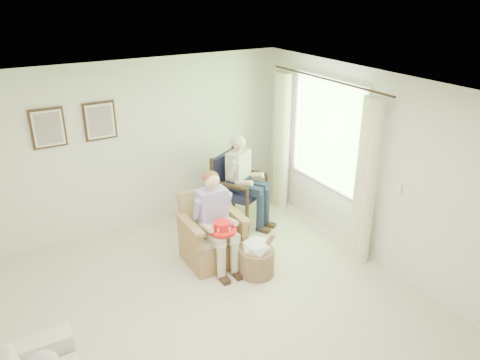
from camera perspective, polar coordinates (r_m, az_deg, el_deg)
The scene contains 15 objects.
floor at distance 5.63m, azimuth -2.57°, elevation -16.85°, with size 5.50×5.50×0.00m, color beige.
back_wall at distance 7.26m, azimuth -12.91°, elevation 3.95°, with size 5.00×0.04×2.60m, color silver.
right_wall at distance 6.32m, azimuth 17.69°, elevation 0.50°, with size 0.04×5.50×2.60m, color silver.
ceiling at distance 4.43m, azimuth -3.18°, elevation 9.82°, with size 5.00×5.50×0.02m, color white.
window at distance 7.01m, azimuth 10.66°, elevation 5.89°, with size 0.13×2.50×1.63m.
curtain_left at distance 6.40m, azimuth 15.07°, elevation -0.37°, with size 0.34×0.34×2.30m, color beige.
curtain_right at distance 7.80m, azimuth 5.04°, elevation 4.62°, with size 0.34×0.34×2.30m, color beige.
framed_print_left at distance 6.86m, azimuth -22.35°, elevation 5.86°, with size 0.45×0.05×0.55m.
framed_print_right at distance 6.98m, azimuth -16.69°, elevation 6.90°, with size 0.45×0.05×0.55m.
wicker_armchair at distance 6.53m, azimuth -3.50°, elevation -7.34°, with size 0.76×0.75×0.97m.
wood_armchair at distance 7.45m, azimuth -0.39°, elevation -0.64°, with size 0.72×0.68×1.11m.
person_wicker at distance 6.21m, azimuth -3.06°, elevation -4.26°, with size 0.40×0.63×1.32m.
person_dark at distance 7.21m, azimuth 0.32°, elevation 0.69°, with size 0.40×0.63×1.44m.
red_hat at distance 6.10m, azimuth -2.14°, elevation -5.88°, with size 0.36×0.36×0.14m.
hatbox at distance 6.25m, azimuth 2.07°, elevation -9.27°, with size 0.55×0.55×0.69m.
Camera 1 is at (-1.95, -3.85, 3.63)m, focal length 35.00 mm.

